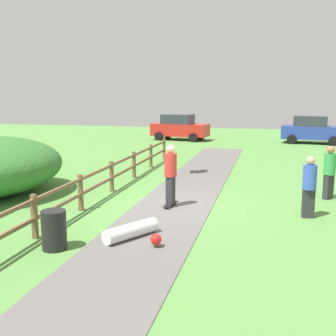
% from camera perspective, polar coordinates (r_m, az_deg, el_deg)
% --- Properties ---
extents(ground_plane, '(60.00, 60.00, 0.00)m').
position_cam_1_polar(ground_plane, '(13.42, 0.92, -4.98)').
color(ground_plane, '#568E42').
extents(asphalt_path, '(2.40, 28.00, 0.02)m').
position_cam_1_polar(asphalt_path, '(13.42, 0.92, -4.94)').
color(asphalt_path, '#605E5B').
rests_on(asphalt_path, ground_plane).
extents(wooden_fence, '(0.12, 18.12, 1.10)m').
position_cam_1_polar(wooden_fence, '(14.05, -9.48, -1.64)').
color(wooden_fence, brown).
rests_on(wooden_fence, ground_plane).
extents(trash_bin, '(0.56, 0.56, 0.90)m').
position_cam_1_polar(trash_bin, '(9.94, -15.09, -8.06)').
color(trash_bin, black).
rests_on(trash_bin, ground_plane).
extents(skater_riding, '(0.43, 0.82, 1.92)m').
position_cam_1_polar(skater_riding, '(12.93, 0.35, -0.56)').
color(skater_riding, black).
rests_on(skater_riding, asphalt_path).
extents(skater_fallen, '(1.42, 1.48, 0.36)m').
position_cam_1_polar(skater_fallen, '(10.33, -4.75, -8.51)').
color(skater_fallen, white).
rests_on(skater_fallen, asphalt_path).
extents(skateboard_loose, '(0.79, 0.59, 0.08)m').
position_cam_1_polar(skateboard_loose, '(18.77, 4.15, -0.39)').
color(skateboard_loose, black).
rests_on(skateboard_loose, asphalt_path).
extents(bystander_green, '(0.54, 0.54, 1.78)m').
position_cam_1_polar(bystander_green, '(14.92, 20.91, -0.25)').
color(bystander_green, '#2D2D33').
rests_on(bystander_green, ground_plane).
extents(bystander_blue, '(0.44, 0.44, 1.76)m').
position_cam_1_polar(bystander_blue, '(12.49, 18.50, -2.06)').
color(bystander_blue, '#2D2D33').
rests_on(bystander_blue, ground_plane).
extents(parked_car_blue, '(4.40, 2.46, 1.92)m').
position_cam_1_polar(parked_car_blue, '(31.30, 18.89, 4.89)').
color(parked_car_blue, '#283D99').
rests_on(parked_car_blue, ground_plane).
extents(parked_car_red, '(4.41, 2.50, 1.92)m').
position_cam_1_polar(parked_car_red, '(31.86, 1.55, 5.51)').
color(parked_car_red, red).
rests_on(parked_car_red, ground_plane).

